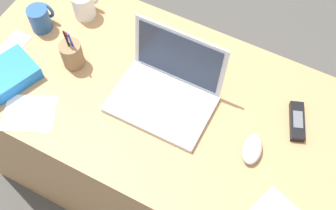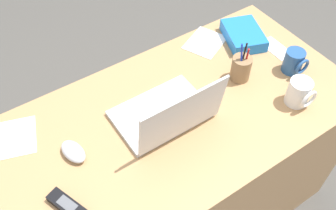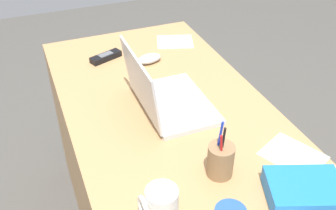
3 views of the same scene
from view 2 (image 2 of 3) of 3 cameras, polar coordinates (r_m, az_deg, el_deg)
name	(u,v)px [view 2 (image 2 of 3)]	position (r m, az deg, el deg)	size (l,w,h in m)	color
ground_plane	(171,208)	(1.98, 0.51, -15.40)	(6.00, 6.00, 0.00)	#4C4944
desk	(172,170)	(1.65, 0.59, -9.88)	(1.40, 0.70, 0.75)	tan
laptop	(168,114)	(1.29, -0.06, -1.35)	(0.33, 0.26, 0.23)	silver
computer_mouse	(73,152)	(1.27, -14.20, -6.88)	(0.06, 0.11, 0.04)	silver
coffee_mug_white	(299,93)	(1.43, 19.33, 1.77)	(0.08, 0.09, 0.10)	white
coffee_mug_tall	(294,62)	(1.55, 18.63, 6.24)	(0.08, 0.09, 0.10)	#26518C
cordless_phone	(68,206)	(1.18, -14.97, -14.60)	(0.09, 0.14, 0.03)	black
pen_holder	(241,68)	(1.46, 11.04, 5.53)	(0.08, 0.08, 0.17)	olive
snack_bag	(243,35)	(1.66, 11.38, 10.35)	(0.14, 0.20, 0.05)	blue
paper_note_near_laptop	(205,42)	(1.63, 5.67, 9.45)	(0.17, 0.14, 0.00)	white
paper_note_left	(276,48)	(1.66, 16.10, 8.29)	(0.07, 0.14, 0.00)	white
paper_note_right	(16,138)	(1.38, -22.16, -4.61)	(0.13, 0.16, 0.00)	white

